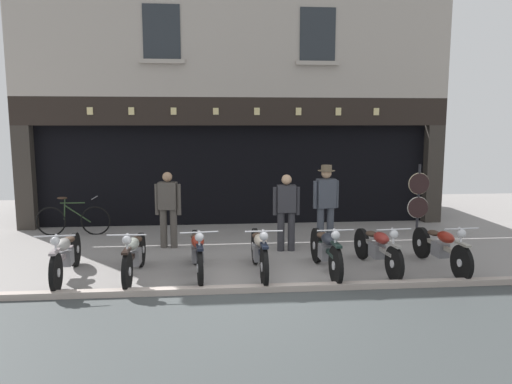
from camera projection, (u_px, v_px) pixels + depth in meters
The scene contains 15 objects.
ground at pixel (260, 321), 6.58m from camera, with size 23.01×22.00×0.18m.
shop_facade at pixel (233, 154), 14.19m from camera, with size 11.31×4.42×6.57m.
motorcycle_far_left at pixel (66, 255), 8.22m from camera, with size 0.62×2.08×0.92m.
motorcycle_left at pixel (134, 254), 8.25m from camera, with size 0.62×1.98×0.92m.
motorcycle_center_left at pixel (197, 251), 8.42m from camera, with size 0.62×2.02×0.92m.
motorcycle_center at pixel (259, 250), 8.44m from camera, with size 0.62×2.04×0.93m.
motorcycle_center_right at pixel (326, 250), 8.52m from camera, with size 0.62×1.99×0.93m.
motorcycle_right at pixel (378, 247), 8.73m from camera, with size 0.62×2.00×0.90m.
motorcycle_far_right at pixel (441, 247), 8.78m from camera, with size 0.62×2.02×0.91m.
salesman_left at pixel (168, 206), 10.22m from camera, with size 0.55×0.28×1.63m.
shopkeeper_center at pixel (286, 209), 9.97m from camera, with size 0.56×0.25×1.61m.
salesman_right at pixel (326, 203), 10.05m from camera, with size 0.56×0.36×1.79m.
tyre_sign_pole at pixel (418, 196), 11.24m from camera, with size 0.51×0.06×1.71m.
advert_board_near at pixel (143, 156), 12.40m from camera, with size 0.71×0.03×1.09m.
leaning_bicycle at pixel (73, 219), 11.47m from camera, with size 1.75×0.50×0.94m.
Camera 1 is at (-0.62, -7.22, 2.65)m, focal length 33.72 mm.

